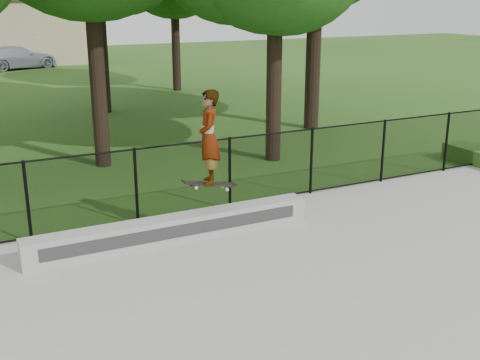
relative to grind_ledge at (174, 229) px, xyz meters
The scene contains 6 objects.
ground 5.01m from the grind_ledge, 70.12° to the right, with size 100.00×100.00×0.00m, color #295217.
concrete_slab 5.00m from the grind_ledge, 70.12° to the right, with size 14.00×12.00×0.06m, color #9D9D98.
grind_ledge is the anchor object (origin of this frame).
car_c 29.78m from the grind_ledge, 87.85° to the left, with size 1.92×4.34×1.37m, color #8D90A0.
skater_airborne 1.74m from the grind_ledge, ahead, with size 0.83×0.72×1.83m.
chainlink_fence 2.14m from the grind_ledge, 35.22° to the left, with size 16.06×0.06×1.50m.
Camera 1 is at (-5.16, -4.82, 4.31)m, focal length 45.00 mm.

